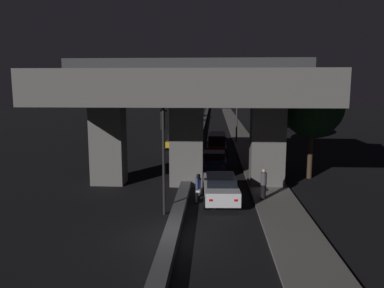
{
  "coord_description": "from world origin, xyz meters",
  "views": [
    {
      "loc": [
        1.74,
        -15.11,
        6.43
      ],
      "look_at": [
        -0.11,
        16.47,
        1.51
      ],
      "focal_mm": 35.0,
      "sensor_mm": 36.0,
      "label": 1
    }
  ],
  "objects_px": {
    "car_white_lead": "(220,187)",
    "car_black_fourth_oncoming": "(196,114)",
    "car_taxi_yellow_lead_oncoming": "(177,140)",
    "traffic_light_left_of_median": "(164,142)",
    "car_dark_red_third": "(217,144)",
    "car_dark_red_third_oncoming": "(191,119)",
    "car_grey_fourth": "(218,138)",
    "street_lamp": "(234,96)",
    "car_dark_blue_second": "(214,160)",
    "pedestrian_on_sidewalk": "(264,184)",
    "car_taxi_yellow_second_oncoming": "(186,128)",
    "motorcycle_white_filtering_near": "(198,189)"
  },
  "relations": [
    {
      "from": "traffic_light_left_of_median",
      "to": "car_dark_red_third",
      "type": "relative_size",
      "value": 1.16
    },
    {
      "from": "street_lamp",
      "to": "car_white_lead",
      "type": "xyz_separation_m",
      "value": [
        -1.84,
        -22.1,
        -4.47
      ]
    },
    {
      "from": "car_grey_fourth",
      "to": "motorcycle_white_filtering_near",
      "type": "distance_m",
      "value": 20.71
    },
    {
      "from": "traffic_light_left_of_median",
      "to": "motorcycle_white_filtering_near",
      "type": "height_order",
      "value": "traffic_light_left_of_median"
    },
    {
      "from": "car_dark_red_third_oncoming",
      "to": "pedestrian_on_sidewalk",
      "type": "height_order",
      "value": "pedestrian_on_sidewalk"
    },
    {
      "from": "car_taxi_yellow_lead_oncoming",
      "to": "traffic_light_left_of_median",
      "type": "bearing_deg",
      "value": 4.28
    },
    {
      "from": "car_grey_fourth",
      "to": "car_taxi_yellow_lead_oncoming",
      "type": "relative_size",
      "value": 1.19
    },
    {
      "from": "car_dark_blue_second",
      "to": "car_grey_fourth",
      "type": "height_order",
      "value": "car_dark_blue_second"
    },
    {
      "from": "car_white_lead",
      "to": "car_dark_red_third",
      "type": "height_order",
      "value": "car_dark_red_third"
    },
    {
      "from": "car_dark_blue_second",
      "to": "motorcycle_white_filtering_near",
      "type": "relative_size",
      "value": 2.14
    },
    {
      "from": "car_white_lead",
      "to": "motorcycle_white_filtering_near",
      "type": "xyz_separation_m",
      "value": [
        -1.25,
        0.15,
        -0.17
      ]
    },
    {
      "from": "car_dark_red_third_oncoming",
      "to": "car_taxi_yellow_second_oncoming",
      "type": "bearing_deg",
      "value": -2.5
    },
    {
      "from": "car_taxi_yellow_second_oncoming",
      "to": "traffic_light_left_of_median",
      "type": "bearing_deg",
      "value": 0.8
    },
    {
      "from": "car_taxi_yellow_lead_oncoming",
      "to": "car_taxi_yellow_second_oncoming",
      "type": "xyz_separation_m",
      "value": [
        -0.02,
        12.94,
        -0.14
      ]
    },
    {
      "from": "car_white_lead",
      "to": "traffic_light_left_of_median",
      "type": "bearing_deg",
      "value": 126.24
    },
    {
      "from": "car_white_lead",
      "to": "car_dark_blue_second",
      "type": "bearing_deg",
      "value": -0.27
    },
    {
      "from": "car_taxi_yellow_lead_oncoming",
      "to": "pedestrian_on_sidewalk",
      "type": "relative_size",
      "value": 2.32
    },
    {
      "from": "traffic_light_left_of_median",
      "to": "pedestrian_on_sidewalk",
      "type": "bearing_deg",
      "value": 24.35
    },
    {
      "from": "car_dark_blue_second",
      "to": "car_dark_red_third_oncoming",
      "type": "xyz_separation_m",
      "value": [
        -3.96,
        35.02,
        0.09
      ]
    },
    {
      "from": "street_lamp",
      "to": "car_taxi_yellow_second_oncoming",
      "type": "height_order",
      "value": "street_lamp"
    },
    {
      "from": "car_taxi_yellow_second_oncoming",
      "to": "motorcycle_white_filtering_near",
      "type": "relative_size",
      "value": 2.48
    },
    {
      "from": "street_lamp",
      "to": "car_dark_blue_second",
      "type": "height_order",
      "value": "street_lamp"
    },
    {
      "from": "car_white_lead",
      "to": "car_dark_blue_second",
      "type": "distance_m",
      "value": 8.23
    },
    {
      "from": "car_white_lead",
      "to": "car_dark_red_third_oncoming",
      "type": "xyz_separation_m",
      "value": [
        -4.32,
        43.24,
        -0.0
      ]
    },
    {
      "from": "car_dark_blue_second",
      "to": "car_dark_red_third_oncoming",
      "type": "height_order",
      "value": "car_dark_red_third_oncoming"
    },
    {
      "from": "car_white_lead",
      "to": "motorcycle_white_filtering_near",
      "type": "relative_size",
      "value": 2.41
    },
    {
      "from": "car_dark_red_third_oncoming",
      "to": "pedestrian_on_sidewalk",
      "type": "distance_m",
      "value": 43.7
    },
    {
      "from": "traffic_light_left_of_median",
      "to": "car_dark_blue_second",
      "type": "bearing_deg",
      "value": 76.62
    },
    {
      "from": "car_dark_red_third",
      "to": "car_white_lead",
      "type": "bearing_deg",
      "value": -178.98
    },
    {
      "from": "street_lamp",
      "to": "car_dark_red_third_oncoming",
      "type": "distance_m",
      "value": 22.47
    },
    {
      "from": "car_black_fourth_oncoming",
      "to": "car_taxi_yellow_second_oncoming",
      "type": "bearing_deg",
      "value": 0.23
    },
    {
      "from": "motorcycle_white_filtering_near",
      "to": "car_taxi_yellow_lead_oncoming",
      "type": "bearing_deg",
      "value": 13.5
    },
    {
      "from": "car_white_lead",
      "to": "motorcycle_white_filtering_near",
      "type": "height_order",
      "value": "car_white_lead"
    },
    {
      "from": "traffic_light_left_of_median",
      "to": "car_dark_red_third_oncoming",
      "type": "height_order",
      "value": "traffic_light_left_of_median"
    },
    {
      "from": "car_dark_blue_second",
      "to": "car_grey_fourth",
      "type": "relative_size",
      "value": 0.87
    },
    {
      "from": "street_lamp",
      "to": "car_white_lead",
      "type": "height_order",
      "value": "street_lamp"
    },
    {
      "from": "car_black_fourth_oncoming",
      "to": "motorcycle_white_filtering_near",
      "type": "distance_m",
      "value": 54.65
    },
    {
      "from": "traffic_light_left_of_median",
      "to": "street_lamp",
      "type": "relative_size",
      "value": 0.61
    },
    {
      "from": "car_dark_red_third_oncoming",
      "to": "car_black_fourth_oncoming",
      "type": "distance_m",
      "value": 11.5
    },
    {
      "from": "car_black_fourth_oncoming",
      "to": "motorcycle_white_filtering_near",
      "type": "xyz_separation_m",
      "value": [
        2.7,
        -54.58,
        -0.15
      ]
    },
    {
      "from": "car_dark_red_third",
      "to": "car_taxi_yellow_second_oncoming",
      "type": "xyz_separation_m",
      "value": [
        -4.16,
        16.35,
        -0.3
      ]
    },
    {
      "from": "car_dark_red_third",
      "to": "car_grey_fourth",
      "type": "bearing_deg",
      "value": -0.73
    },
    {
      "from": "car_white_lead",
      "to": "car_black_fourth_oncoming",
      "type": "distance_m",
      "value": 54.88
    },
    {
      "from": "car_dark_red_third_oncoming",
      "to": "traffic_light_left_of_median",
      "type": "bearing_deg",
      "value": -0.92
    },
    {
      "from": "car_dark_red_third",
      "to": "car_dark_red_third_oncoming",
      "type": "bearing_deg",
      "value": 8.97
    },
    {
      "from": "street_lamp",
      "to": "car_dark_red_third",
      "type": "xyz_separation_m",
      "value": [
        -1.95,
        -7.53,
        -4.24
      ]
    },
    {
      "from": "car_dark_blue_second",
      "to": "pedestrian_on_sidewalk",
      "type": "relative_size",
      "value": 2.4
    },
    {
      "from": "street_lamp",
      "to": "car_dark_red_third_oncoming",
      "type": "xyz_separation_m",
      "value": [
        -6.16,
        21.14,
        -4.47
      ]
    },
    {
      "from": "car_taxi_yellow_second_oncoming",
      "to": "car_dark_red_third_oncoming",
      "type": "relative_size",
      "value": 1.04
    },
    {
      "from": "car_grey_fourth",
      "to": "pedestrian_on_sidewalk",
      "type": "relative_size",
      "value": 2.77
    }
  ]
}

